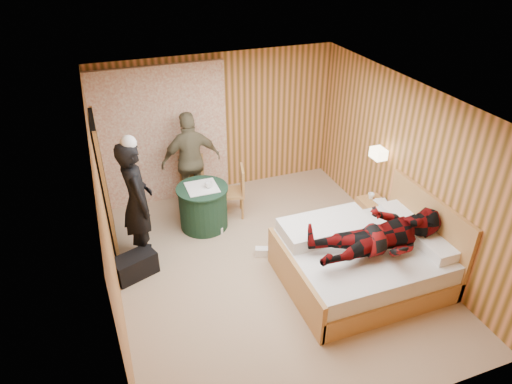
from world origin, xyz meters
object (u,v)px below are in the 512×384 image
object	(u,v)px
wall_lamp	(379,153)
man_at_table	(191,161)
nightstand	(373,216)
man_on_bed	(383,228)
chair_near	(236,188)
duffel_bag	(135,266)
chair_far	(193,179)
round_table	(203,207)
woman_standing	(137,202)
bed	(364,259)

from	to	relation	value
wall_lamp	man_at_table	distance (m)	3.04
nightstand	man_on_bed	world-z (taller)	man_on_bed
chair_near	duffel_bag	size ratio (longest dim) A/B	1.50
chair_far	man_on_bed	xyz separation A→B (m)	(1.78, -2.90, 0.47)
man_at_table	man_on_bed	bearing A→B (deg)	119.04
chair_near	man_at_table	xyz separation A→B (m)	(-0.61, 0.55, 0.35)
wall_lamp	nightstand	bearing A→B (deg)	-105.13
round_table	duffel_bag	world-z (taller)	round_table
man_at_table	chair_near	bearing A→B (deg)	135.68
woman_standing	round_table	bearing A→B (deg)	-73.32
round_table	duffel_bag	size ratio (longest dim) A/B	1.40
bed	nightstand	bearing A→B (deg)	51.51
chair_near	bed	bearing A→B (deg)	41.61
chair_far	duffel_bag	world-z (taller)	chair_far
round_table	man_at_table	xyz separation A→B (m)	(-0.00, 0.69, 0.49)
nightstand	woman_standing	distance (m)	3.66
wall_lamp	nightstand	world-z (taller)	wall_lamp
wall_lamp	bed	world-z (taller)	wall_lamp
wall_lamp	chair_far	xyz separation A→B (m)	(-2.55, 1.56, -0.76)
bed	man_on_bed	size ratio (longest dim) A/B	1.21
round_table	man_at_table	size ratio (longest dim) A/B	0.48
woman_standing	man_at_table	xyz separation A→B (m)	(1.03, 1.11, -0.07)
wall_lamp	woman_standing	world-z (taller)	woman_standing
nightstand	chair_near	xyz separation A→B (m)	(-1.90, 1.20, 0.24)
nightstand	man_on_bed	xyz separation A→B (m)	(-0.73, -1.19, 0.74)
round_table	chair_far	distance (m)	0.68
woman_standing	man_at_table	world-z (taller)	woman_standing
nightstand	man_at_table	xyz separation A→B (m)	(-2.51, 1.75, 0.59)
duffel_bag	woman_standing	distance (m)	0.90
chair_near	duffel_bag	xyz separation A→B (m)	(-1.83, -1.00, -0.35)
nightstand	duffel_bag	size ratio (longest dim) A/B	0.92
wall_lamp	duffel_bag	bearing A→B (deg)	179.32
bed	chair_near	bearing A→B (deg)	117.89
wall_lamp	chair_near	xyz separation A→B (m)	(-1.94, 1.04, -0.78)
woman_standing	chair_near	bearing A→B (deg)	-76.62
chair_far	chair_near	world-z (taller)	chair_far
duffel_bag	nightstand	bearing A→B (deg)	-23.64
bed	duffel_bag	bearing A→B (deg)	158.65
bed	nightstand	size ratio (longest dim) A/B	3.92
chair_far	man_at_table	world-z (taller)	man_at_table
round_table	man_on_bed	size ratio (longest dim) A/B	0.47
chair_far	duffel_bag	size ratio (longest dim) A/B	1.58
wall_lamp	man_at_table	size ratio (longest dim) A/B	0.15
chair_near	man_on_bed	bearing A→B (deg)	39.87
man_on_bed	chair_far	bearing A→B (deg)	121.46
bed	man_on_bed	bearing A→B (deg)	-82.48
man_at_table	man_on_bed	size ratio (longest dim) A/B	0.97
wall_lamp	woman_standing	distance (m)	3.64
nightstand	chair_far	xyz separation A→B (m)	(-2.51, 1.72, 0.27)
woman_standing	bed	bearing A→B (deg)	-125.33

